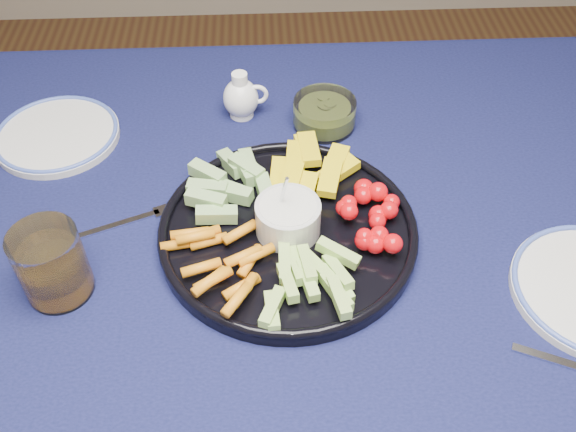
{
  "coord_description": "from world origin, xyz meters",
  "views": [
    {
      "loc": [
        0.0,
        -0.56,
        1.42
      ],
      "look_at": [
        0.03,
        0.03,
        0.79
      ],
      "focal_mm": 40.0,
      "sensor_mm": 36.0,
      "label": 1
    }
  ],
  "objects_px": {
    "creamer_pitcher": "(241,98)",
    "juice_tumbler": "(53,267)",
    "crudite_platter": "(286,227)",
    "pickle_bowl": "(324,115)",
    "dining_table": "(267,295)",
    "side_plate_extra": "(57,135)"
  },
  "relations": [
    {
      "from": "creamer_pitcher",
      "to": "juice_tumbler",
      "type": "bearing_deg",
      "value": -123.32
    },
    {
      "from": "crudite_platter",
      "to": "juice_tumbler",
      "type": "xyz_separation_m",
      "value": [
        -0.3,
        -0.08,
        0.02
      ]
    },
    {
      "from": "creamer_pitcher",
      "to": "crudite_platter",
      "type": "bearing_deg",
      "value": -77.61
    },
    {
      "from": "pickle_bowl",
      "to": "juice_tumbler",
      "type": "distance_m",
      "value": 0.49
    },
    {
      "from": "dining_table",
      "to": "side_plate_extra",
      "type": "xyz_separation_m",
      "value": [
        -0.33,
        0.27,
        0.1
      ]
    },
    {
      "from": "dining_table",
      "to": "crudite_platter",
      "type": "bearing_deg",
      "value": 49.29
    },
    {
      "from": "dining_table",
      "to": "juice_tumbler",
      "type": "relative_size",
      "value": 16.38
    },
    {
      "from": "dining_table",
      "to": "side_plate_extra",
      "type": "bearing_deg",
      "value": 141.19
    },
    {
      "from": "creamer_pitcher",
      "to": "side_plate_extra",
      "type": "distance_m",
      "value": 0.31
    },
    {
      "from": "juice_tumbler",
      "to": "side_plate_extra",
      "type": "xyz_separation_m",
      "value": [
        -0.07,
        0.31,
        -0.04
      ]
    },
    {
      "from": "dining_table",
      "to": "juice_tumbler",
      "type": "bearing_deg",
      "value": -171.18
    },
    {
      "from": "creamer_pitcher",
      "to": "dining_table",
      "type": "bearing_deg",
      "value": -84.3
    },
    {
      "from": "juice_tumbler",
      "to": "pickle_bowl",
      "type": "bearing_deg",
      "value": 41.07
    },
    {
      "from": "dining_table",
      "to": "side_plate_extra",
      "type": "relative_size",
      "value": 8.37
    },
    {
      "from": "crudite_platter",
      "to": "juice_tumbler",
      "type": "relative_size",
      "value": 3.52
    },
    {
      "from": "pickle_bowl",
      "to": "side_plate_extra",
      "type": "relative_size",
      "value": 0.52
    },
    {
      "from": "pickle_bowl",
      "to": "crudite_platter",
      "type": "bearing_deg",
      "value": -106.75
    },
    {
      "from": "dining_table",
      "to": "creamer_pitcher",
      "type": "relative_size",
      "value": 20.34
    },
    {
      "from": "crudite_platter",
      "to": "creamer_pitcher",
      "type": "bearing_deg",
      "value": 102.39
    },
    {
      "from": "creamer_pitcher",
      "to": "pickle_bowl",
      "type": "xyz_separation_m",
      "value": [
        0.14,
        -0.03,
        -0.01
      ]
    },
    {
      "from": "crudite_platter",
      "to": "pickle_bowl",
      "type": "relative_size",
      "value": 3.48
    },
    {
      "from": "pickle_bowl",
      "to": "side_plate_extra",
      "type": "xyz_separation_m",
      "value": [
        -0.44,
        -0.01,
        -0.01
      ]
    }
  ]
}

